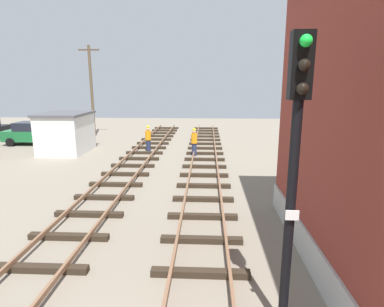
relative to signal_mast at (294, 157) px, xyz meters
name	(u,v)px	position (x,y,z in m)	size (l,w,h in m)	color
signal_mast	(294,157)	(0.00, 0.00, 0.00)	(0.36, 0.40, 5.58)	black
control_hut	(66,133)	(-11.27, 15.61, -2.11)	(3.00, 3.80, 2.76)	silver
parked_car_green	(33,133)	(-15.21, 18.30, -2.59)	(4.20, 2.04, 1.76)	#1E6B38
utility_pole_far	(92,90)	(-11.83, 22.57, 0.67)	(1.80, 0.24, 7.94)	brown
track_worker_foreground	(148,139)	(-5.62, 16.01, -2.56)	(0.40, 0.40, 1.87)	#262D4C
track_worker_distant	(194,142)	(-2.36, 14.97, -2.56)	(0.40, 0.40, 1.87)	#262D4C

